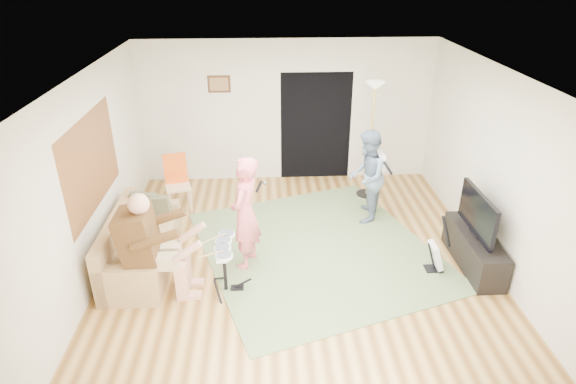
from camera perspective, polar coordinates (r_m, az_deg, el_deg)
The scene contains 19 objects.
floor at distance 7.08m, azimuth 1.15°, elevation -8.28°, with size 6.00×6.00×0.00m, color brown.
walls at distance 6.42m, azimuth 1.26°, elevation 1.70°, with size 5.50×6.00×2.70m, color beige, non-canonical shape.
ceiling at distance 5.98m, azimuth 1.39°, elevation 13.54°, with size 6.00×6.00×0.00m, color white.
window_blinds at distance 6.90m, azimuth -22.27°, elevation 3.28°, with size 2.05×2.05×0.00m, color brown.
doorway at distance 9.35m, azimuth 3.31°, elevation 7.72°, with size 2.10×2.10×0.00m, color black.
picture_frame at distance 9.09m, azimuth -8.18°, elevation 12.55°, with size 0.42×0.03×0.32m, color #3F2314.
area_rug at distance 7.37m, azimuth 3.44°, elevation -6.73°, with size 3.22×3.54×0.02m, color #5B7145.
sofa at distance 7.21m, azimuth -17.43°, elevation -6.49°, with size 0.80×1.95×0.79m.
drummer at distance 6.42m, azimuth -15.35°, elevation -7.34°, with size 0.94×0.53×1.45m.
drum_kit at distance 6.42m, azimuth -7.50°, elevation -9.11°, with size 0.41×0.73×0.75m.
singer at distance 6.65m, azimuth -5.09°, elevation -2.55°, with size 0.60×0.39×1.65m, color #DA5E69.
microphone at distance 6.45m, azimuth -3.46°, elevation 0.66°, with size 0.06×0.06×0.24m, color black, non-canonical shape.
guitarist at distance 7.93m, azimuth 9.32°, elevation 1.81°, with size 0.76×0.59×1.56m, color slate.
guitar_held at distance 7.87m, azimuth 10.89°, elevation 3.69°, with size 0.12×0.60×0.26m, color white, non-canonical shape.
guitar_spare at distance 7.09m, azimuth 17.13°, elevation -7.17°, with size 0.32×0.28×0.88m.
torchiere_lamp at distance 8.55m, azimuth 9.98°, elevation 8.40°, with size 0.38×0.38×2.12m.
dining_chair at distance 8.56m, azimuth -12.81°, elevation 0.18°, with size 0.51×0.53×0.97m.
tv_cabinet at distance 7.38m, azimuth 21.17°, elevation -6.43°, with size 0.40×1.40×0.50m, color black.
television at distance 7.07m, azimuth 21.57°, elevation -2.34°, with size 0.06×1.08×0.59m, color black.
Camera 1 is at (-0.44, -5.82, 4.02)m, focal length 30.00 mm.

